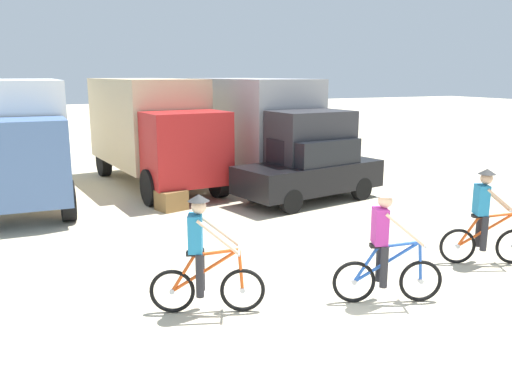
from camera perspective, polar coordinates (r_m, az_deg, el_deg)
ground_plane at (r=8.26m, az=9.66°, el=-12.92°), size 120.00×120.00×0.00m
box_truck_white_box at (r=16.25m, az=-24.04°, el=5.59°), size 2.49×6.79×3.35m
box_truck_tan_camper at (r=17.50m, az=-11.00°, el=6.85°), size 2.97×6.94×3.35m
box_truck_grey_hauler at (r=17.60m, az=0.39°, el=7.11°), size 2.99×6.94×3.35m
sedan_parked at (r=15.08m, az=5.77°, el=2.34°), size 4.47×2.59×1.76m
cyclist_orange_shirt at (r=8.02m, az=-5.66°, el=-7.05°), size 1.62×0.78×1.82m
cyclist_cowboy_hat at (r=8.56m, az=13.54°, el=-6.07°), size 1.62×0.78×1.82m
cyclist_near_camera at (r=10.87m, az=23.10°, el=-2.78°), size 1.59×0.84×1.82m
supply_crate at (r=14.30m, az=-8.97°, el=-0.86°), size 0.85×0.78×0.52m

